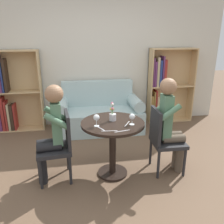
{
  "coord_description": "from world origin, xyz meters",
  "views": [
    {
      "loc": [
        -0.46,
        -2.76,
        1.85
      ],
      "look_at": [
        0.0,
        0.05,
        0.87
      ],
      "focal_mm": 38.0,
      "sensor_mm": 36.0,
      "label": 1
    }
  ],
  "objects_px": {
    "bookshelf_right": "(164,85)",
    "bookshelf_left": "(9,94)",
    "wine_glass_right": "(132,117)",
    "chair_right": "(163,138)",
    "wine_glass_left": "(96,118)",
    "couch": "(99,114)",
    "person_right": "(170,123)",
    "person_left": "(51,131)",
    "chair_left": "(59,144)",
    "flower_vase": "(113,114)"
  },
  "relations": [
    {
      "from": "bookshelf_left",
      "to": "bookshelf_right",
      "type": "height_order",
      "value": "same"
    },
    {
      "from": "wine_glass_right",
      "to": "flower_vase",
      "type": "xyz_separation_m",
      "value": [
        -0.21,
        0.18,
        -0.02
      ]
    },
    {
      "from": "bookshelf_right",
      "to": "person_right",
      "type": "bearing_deg",
      "value": -108.86
    },
    {
      "from": "couch",
      "to": "wine_glass_left",
      "type": "xyz_separation_m",
      "value": [
        -0.21,
        -1.68,
        0.55
      ]
    },
    {
      "from": "chair_right",
      "to": "person_right",
      "type": "relative_size",
      "value": 0.69
    },
    {
      "from": "bookshelf_right",
      "to": "bookshelf_left",
      "type": "bearing_deg",
      "value": -179.85
    },
    {
      "from": "couch",
      "to": "person_left",
      "type": "distance_m",
      "value": 1.8
    },
    {
      "from": "bookshelf_right",
      "to": "wine_glass_right",
      "type": "height_order",
      "value": "bookshelf_right"
    },
    {
      "from": "chair_right",
      "to": "wine_glass_left",
      "type": "xyz_separation_m",
      "value": [
        -0.9,
        -0.07,
        0.37
      ]
    },
    {
      "from": "chair_left",
      "to": "person_right",
      "type": "distance_m",
      "value": 1.47
    },
    {
      "from": "chair_right",
      "to": "person_right",
      "type": "distance_m",
      "value": 0.22
    },
    {
      "from": "chair_left",
      "to": "wine_glass_right",
      "type": "height_order",
      "value": "chair_left"
    },
    {
      "from": "bookshelf_right",
      "to": "person_left",
      "type": "distance_m",
      "value": 2.86
    },
    {
      "from": "couch",
      "to": "wine_glass_left",
      "type": "distance_m",
      "value": 1.78
    },
    {
      "from": "chair_right",
      "to": "wine_glass_left",
      "type": "distance_m",
      "value": 0.97
    },
    {
      "from": "bookshelf_right",
      "to": "chair_left",
      "type": "distance_m",
      "value": 2.8
    },
    {
      "from": "couch",
      "to": "chair_right",
      "type": "bearing_deg",
      "value": -66.99
    },
    {
      "from": "couch",
      "to": "chair_left",
      "type": "distance_m",
      "value": 1.72
    },
    {
      "from": "chair_right",
      "to": "wine_glass_left",
      "type": "bearing_deg",
      "value": 96.34
    },
    {
      "from": "chair_left",
      "to": "chair_right",
      "type": "relative_size",
      "value": 1.0
    },
    {
      "from": "bookshelf_left",
      "to": "chair_left",
      "type": "distance_m",
      "value": 2.1
    },
    {
      "from": "bookshelf_left",
      "to": "wine_glass_right",
      "type": "relative_size",
      "value": 10.85
    },
    {
      "from": "couch",
      "to": "chair_right",
      "type": "distance_m",
      "value": 1.76
    },
    {
      "from": "wine_glass_left",
      "to": "wine_glass_right",
      "type": "distance_m",
      "value": 0.44
    },
    {
      "from": "bookshelf_right",
      "to": "couch",
      "type": "bearing_deg",
      "value": -169.04
    },
    {
      "from": "bookshelf_left",
      "to": "chair_right",
      "type": "xyz_separation_m",
      "value": [
        2.37,
        -1.87,
        -0.22
      ]
    },
    {
      "from": "bookshelf_left",
      "to": "person_right",
      "type": "relative_size",
      "value": 1.17
    },
    {
      "from": "couch",
      "to": "flower_vase",
      "type": "height_order",
      "value": "flower_vase"
    },
    {
      "from": "bookshelf_left",
      "to": "chair_right",
      "type": "distance_m",
      "value": 3.03
    },
    {
      "from": "bookshelf_left",
      "to": "bookshelf_right",
      "type": "xyz_separation_m",
      "value": [
        3.1,
        0.01,
        0.05
      ]
    },
    {
      "from": "person_left",
      "to": "chair_left",
      "type": "bearing_deg",
      "value": 94.09
    },
    {
      "from": "chair_left",
      "to": "couch",
      "type": "bearing_deg",
      "value": 150.57
    },
    {
      "from": "bookshelf_left",
      "to": "chair_right",
      "type": "relative_size",
      "value": 1.7
    },
    {
      "from": "person_left",
      "to": "wine_glass_right",
      "type": "distance_m",
      "value": 1.01
    },
    {
      "from": "chair_right",
      "to": "chair_left",
      "type": "bearing_deg",
      "value": 89.84
    },
    {
      "from": "chair_right",
      "to": "wine_glass_right",
      "type": "relative_size",
      "value": 6.38
    },
    {
      "from": "chair_left",
      "to": "person_left",
      "type": "height_order",
      "value": "person_left"
    },
    {
      "from": "bookshelf_left",
      "to": "person_left",
      "type": "xyz_separation_m",
      "value": [
        0.92,
        -1.84,
        -0.03
      ]
    },
    {
      "from": "person_right",
      "to": "wine_glass_left",
      "type": "relative_size",
      "value": 8.7
    },
    {
      "from": "couch",
      "to": "person_right",
      "type": "height_order",
      "value": "person_right"
    },
    {
      "from": "flower_vase",
      "to": "chair_right",
      "type": "bearing_deg",
      "value": -7.82
    },
    {
      "from": "flower_vase",
      "to": "couch",
      "type": "bearing_deg",
      "value": 90.4
    },
    {
      "from": "flower_vase",
      "to": "chair_left",
      "type": "bearing_deg",
      "value": -176.06
    },
    {
      "from": "wine_glass_right",
      "to": "flower_vase",
      "type": "height_order",
      "value": "flower_vase"
    },
    {
      "from": "wine_glass_right",
      "to": "bookshelf_left",
      "type": "bearing_deg",
      "value": 134.12
    },
    {
      "from": "chair_left",
      "to": "chair_right",
      "type": "bearing_deg",
      "value": 82.31
    },
    {
      "from": "wine_glass_right",
      "to": "wine_glass_left",
      "type": "bearing_deg",
      "value": 177.57
    },
    {
      "from": "chair_right",
      "to": "person_left",
      "type": "relative_size",
      "value": 0.71
    },
    {
      "from": "person_right",
      "to": "flower_vase",
      "type": "bearing_deg",
      "value": 84.43
    },
    {
      "from": "wine_glass_right",
      "to": "chair_right",
      "type": "bearing_deg",
      "value": 11.21
    }
  ]
}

